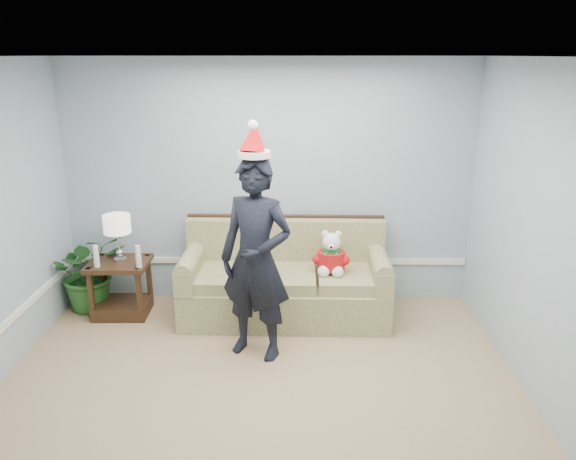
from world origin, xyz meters
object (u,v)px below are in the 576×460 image
Objects in this scene: sofa at (285,283)px; table_lamp at (117,226)px; houseplant at (90,271)px; side_table at (122,294)px; teddy_bear at (331,258)px; man at (256,260)px.

sofa is 4.33× the size of table_lamp.
houseplant is at bearing 162.94° from table_lamp.
teddy_bear is (2.25, -0.09, 0.46)m from side_table.
side_table is at bearing -108.08° from table_lamp.
side_table is at bearing -21.57° from houseplant.
sofa reaches higher than houseplant.
houseplant is 1.87× the size of teddy_bear.
man is at bearing -26.72° from houseplant.
houseplant is at bearing 179.25° from teddy_bear.
man is at bearing -28.97° from table_lamp.
side_table is 1.87m from man.
side_table is 0.45m from houseplant.
man is 1.05m from teddy_bear.
man is (1.91, -0.96, 0.51)m from houseplant.
man is (1.53, -0.81, 0.70)m from side_table.
man reaches higher than table_lamp.
sofa is at bearing 1.03° from side_table.
sofa is 2.51× the size of houseplant.
side_table is 0.34× the size of man.
table_lamp is 1.09× the size of teddy_bear.
houseplant reaches higher than side_table.
houseplant is (-2.15, 0.12, 0.07)m from sofa.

